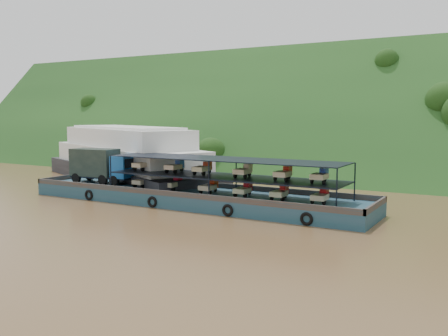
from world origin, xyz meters
The scene contains 4 objects.
ground centered at (0.00, 0.00, 0.00)m, with size 160.00×160.00×0.00m, color brown.
hillside centered at (0.00, 36.00, 0.00)m, with size 140.00×28.00×28.00m, color #183A15.
cargo_barge centered at (-4.67, -0.76, 1.21)m, with size 35.00×7.18×4.87m.
passenger_ferry centered at (-19.82, 8.52, 3.06)m, with size 35.34×22.57×7.07m.
Camera 1 is at (23.03, -40.20, 8.56)m, focal length 40.00 mm.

